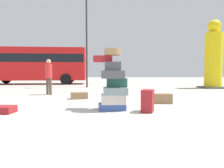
# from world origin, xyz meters

# --- Properties ---
(ground_plane) EXTENTS (80.00, 80.00, 0.00)m
(ground_plane) POSITION_xyz_m (0.00, 0.00, 0.00)
(ground_plane) COLOR #ADA89E
(suitcase_tower) EXTENTS (0.94, 0.78, 1.62)m
(suitcase_tower) POSITION_xyz_m (0.00, 0.50, 0.70)
(suitcase_tower) COLOR #334F99
(suitcase_tower) RESTS_ON ground
(suitcase_maroon_right_side) EXTENTS (0.40, 0.49, 0.57)m
(suitcase_maroon_right_side) POSITION_xyz_m (0.88, 0.21, 0.28)
(suitcase_maroon_right_side) COLOR maroon
(suitcase_maroon_right_side) RESTS_ON ground
(suitcase_maroon_upright_blue) EXTENTS (0.67, 0.44, 0.17)m
(suitcase_maroon_upright_blue) POSITION_xyz_m (-2.78, 0.04, 0.09)
(suitcase_maroon_upright_blue) COLOR maroon
(suitcase_maroon_upright_blue) RESTS_ON ground
(suitcase_brown_foreground_near) EXTENTS (0.70, 0.53, 0.25)m
(suitcase_brown_foreground_near) POSITION_xyz_m (-1.29, 2.72, 0.13)
(suitcase_brown_foreground_near) COLOR olive
(suitcase_brown_foreground_near) RESTS_ON ground
(suitcase_brown_behind_tower) EXTENTS (0.71, 0.36, 0.32)m
(suitcase_brown_behind_tower) POSITION_xyz_m (1.56, 1.63, 0.16)
(suitcase_brown_behind_tower) COLOR olive
(suitcase_brown_behind_tower) RESTS_ON ground
(person_bearded_onlooker) EXTENTS (0.30, 0.30, 1.61)m
(person_bearded_onlooker) POSITION_xyz_m (-2.92, 4.19, 0.95)
(person_bearded_onlooker) COLOR brown
(person_bearded_onlooker) RESTS_ON ground
(yellow_dummy_statue) EXTENTS (1.50, 1.50, 4.40)m
(yellow_dummy_statue) POSITION_xyz_m (6.50, 8.11, 1.96)
(yellow_dummy_statue) COLOR yellow
(yellow_dummy_statue) RESTS_ON ground
(parked_bus) EXTENTS (9.29, 3.31, 3.15)m
(parked_bus) POSITION_xyz_m (-7.05, 12.77, 1.83)
(parked_bus) COLOR red
(parked_bus) RESTS_ON ground
(lamp_post) EXTENTS (0.36, 0.36, 7.26)m
(lamp_post) POSITION_xyz_m (-1.79, 8.67, 4.62)
(lamp_post) COLOR #333338
(lamp_post) RESTS_ON ground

